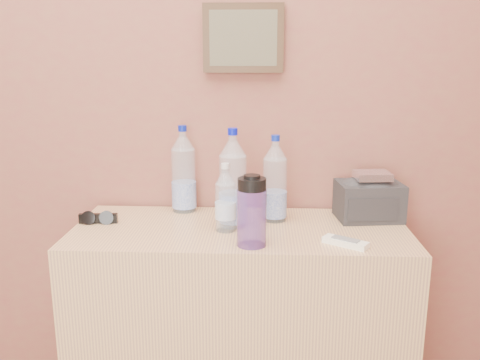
# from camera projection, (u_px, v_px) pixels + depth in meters

# --- Properties ---
(picture_frame) EXTENTS (0.30, 0.03, 0.25)m
(picture_frame) POSITION_uv_depth(u_px,v_px,m) (243.00, 38.00, 1.88)
(picture_frame) COLOR #382311
(picture_frame) RESTS_ON room_shell
(dresser) EXTENTS (1.19, 0.50, 0.74)m
(dresser) POSITION_uv_depth(u_px,v_px,m) (240.00, 322.00, 1.89)
(dresser) COLOR #B08B49
(dresser) RESTS_ON ground
(pet_large_b) EXTENTS (0.09, 0.09, 0.34)m
(pet_large_b) POSITION_uv_depth(u_px,v_px,m) (184.00, 174.00, 1.97)
(pet_large_b) COLOR silver
(pet_large_b) RESTS_ON dresser
(pet_large_c) EXTENTS (0.09, 0.09, 0.32)m
(pet_large_c) POSITION_uv_depth(u_px,v_px,m) (275.00, 183.00, 1.86)
(pet_large_c) COLOR white
(pet_large_c) RESTS_ON dresser
(pet_large_d) EXTENTS (0.10, 0.10, 0.35)m
(pet_large_d) POSITION_uv_depth(u_px,v_px,m) (233.00, 184.00, 1.79)
(pet_large_d) COLOR silver
(pet_large_d) RESTS_ON dresser
(pet_small) EXTENTS (0.07, 0.07, 0.24)m
(pet_small) POSITION_uv_depth(u_px,v_px,m) (225.00, 201.00, 1.75)
(pet_small) COLOR #C4EBF8
(pet_small) RESTS_ON dresser
(nalgene_bottle) EXTENTS (0.10, 0.10, 0.23)m
(nalgene_bottle) POSITION_uv_depth(u_px,v_px,m) (252.00, 211.00, 1.61)
(nalgene_bottle) COLOR #673D93
(nalgene_bottle) RESTS_ON dresser
(sunglasses) EXTENTS (0.14, 0.06, 0.04)m
(sunglasses) POSITION_uv_depth(u_px,v_px,m) (98.00, 218.00, 1.85)
(sunglasses) COLOR black
(sunglasses) RESTS_ON dresser
(ac_remote) EXTENTS (0.15, 0.12, 0.02)m
(ac_remote) POSITION_uv_depth(u_px,v_px,m) (345.00, 242.00, 1.63)
(ac_remote) COLOR white
(ac_remote) RESTS_ON dresser
(toiletry_bag) EXTENTS (0.25, 0.19, 0.16)m
(toiletry_bag) POSITION_uv_depth(u_px,v_px,m) (369.00, 198.00, 1.89)
(toiletry_bag) COLOR black
(toiletry_bag) RESTS_ON dresser
(foil_packet) EXTENTS (0.13, 0.11, 0.03)m
(foil_packet) POSITION_uv_depth(u_px,v_px,m) (372.00, 175.00, 1.85)
(foil_packet) COLOR white
(foil_packet) RESTS_ON toiletry_bag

